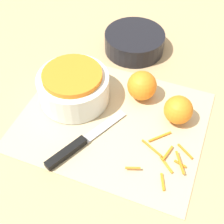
{
  "coord_description": "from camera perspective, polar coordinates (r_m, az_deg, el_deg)",
  "views": [
    {
      "loc": [
        0.18,
        -0.47,
        0.63
      ],
      "look_at": [
        0.0,
        0.0,
        0.04
      ],
      "focal_mm": 50.0,
      "sensor_mm": 36.0,
      "label": 1
    }
  ],
  "objects": [
    {
      "name": "cutting_board",
      "position": [
        0.8,
        0.0,
        -1.53
      ],
      "size": [
        0.47,
        0.38,
        0.01
      ],
      "color": "#CCB284",
      "rests_on": "ground_plane"
    },
    {
      "name": "orange_left",
      "position": [
        0.79,
        12.03,
        0.37
      ],
      "size": [
        0.07,
        0.07,
        0.07
      ],
      "color": "orange",
      "rests_on": "cutting_board"
    },
    {
      "name": "bowl_speckled",
      "position": [
        0.83,
        -7.05,
        4.7
      ],
      "size": [
        0.19,
        0.19,
        0.09
      ],
      "color": "silver",
      "rests_on": "cutting_board"
    },
    {
      "name": "bowl_dark",
      "position": [
        1.0,
        4.12,
        12.67
      ],
      "size": [
        0.19,
        0.19,
        0.06
      ],
      "color": "black",
      "rests_on": "ground_plane"
    },
    {
      "name": "knife",
      "position": [
        0.75,
        -6.94,
        -6.39
      ],
      "size": [
        0.12,
        0.23,
        0.02
      ],
      "rotation": [
        0.0,
        0.0,
        1.13
      ],
      "color": "black",
      "rests_on": "cutting_board"
    },
    {
      "name": "ground_plane",
      "position": [
        0.81,
        0.0,
        -1.66
      ],
      "size": [
        4.0,
        4.0,
        0.0
      ],
      "primitive_type": "plane",
      "color": "tan"
    },
    {
      "name": "orange_right",
      "position": [
        0.83,
        5.5,
        4.83
      ],
      "size": [
        0.08,
        0.08,
        0.08
      ],
      "color": "orange",
      "rests_on": "cutting_board"
    },
    {
      "name": "peel_pile",
      "position": [
        0.74,
        9.72,
        -8.05
      ],
      "size": [
        0.14,
        0.16,
        0.01
      ],
      "color": "orange",
      "rests_on": "cutting_board"
    }
  ]
}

